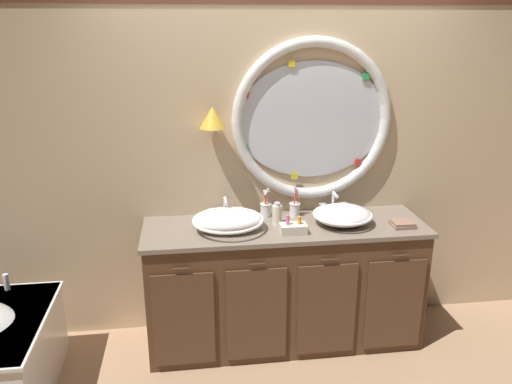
{
  "coord_description": "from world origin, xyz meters",
  "views": [
    {
      "loc": [
        -0.6,
        -2.85,
        2.16
      ],
      "look_at": [
        -0.18,
        0.25,
        1.13
      ],
      "focal_mm": 35.93,
      "sensor_mm": 36.0,
      "label": 1
    }
  ],
  "objects": [
    {
      "name": "folded_hand_towel",
      "position": [
        0.79,
        0.15,
        0.89
      ],
      "size": [
        0.15,
        0.13,
        0.03
      ],
      "color": "#936B56",
      "rests_on": "vanity_counter"
    },
    {
      "name": "ground_plane",
      "position": [
        0.0,
        0.0,
        0.0
      ],
      "size": [
        14.0,
        14.0,
        0.0
      ],
      "primitive_type": "plane",
      "color": "tan"
    },
    {
      "name": "sink_basin_left",
      "position": [
        -0.37,
        0.25,
        0.94
      ],
      "size": [
        0.47,
        0.47,
        0.13
      ],
      "color": "white",
      "rests_on": "vanity_counter"
    },
    {
      "name": "faucet_set_right",
      "position": [
        0.4,
        0.47,
        0.94
      ],
      "size": [
        0.2,
        0.12,
        0.16
      ],
      "color": "silver",
      "rests_on": "vanity_counter"
    },
    {
      "name": "vanity_counter",
      "position": [
        0.02,
        0.27,
        0.44
      ],
      "size": [
        1.89,
        0.59,
        0.88
      ],
      "color": "brown",
      "rests_on": "ground_plane"
    },
    {
      "name": "soap_dispenser",
      "position": [
        -0.03,
        0.3,
        0.95
      ],
      "size": [
        0.07,
        0.07,
        0.16
      ],
      "color": "#EFE5C6",
      "rests_on": "vanity_counter"
    },
    {
      "name": "toiletry_basket",
      "position": [
        0.04,
        0.14,
        0.91
      ],
      "size": [
        0.17,
        0.11,
        0.12
      ],
      "color": "beige",
      "rests_on": "vanity_counter"
    },
    {
      "name": "toothbrush_holder_right",
      "position": [
        0.12,
        0.44,
        0.93
      ],
      "size": [
        0.08,
        0.08,
        0.22
      ],
      "color": "white",
      "rests_on": "vanity_counter"
    },
    {
      "name": "toothbrush_holder_left",
      "position": [
        -0.09,
        0.46,
        0.93
      ],
      "size": [
        0.08,
        0.08,
        0.2
      ],
      "color": "white",
      "rests_on": "vanity_counter"
    },
    {
      "name": "sink_basin_right",
      "position": [
        0.4,
        0.25,
        0.94
      ],
      "size": [
        0.4,
        0.4,
        0.13
      ],
      "color": "white",
      "rests_on": "vanity_counter"
    },
    {
      "name": "back_wall_assembly",
      "position": [
        0.02,
        0.59,
        1.32
      ],
      "size": [
        6.4,
        0.26,
        2.6
      ],
      "color": "#D6B78E",
      "rests_on": "ground_plane"
    },
    {
      "name": "faucet_set_left",
      "position": [
        -0.37,
        0.46,
        0.94
      ],
      "size": [
        0.23,
        0.15,
        0.15
      ],
      "color": "silver",
      "rests_on": "vanity_counter"
    }
  ]
}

